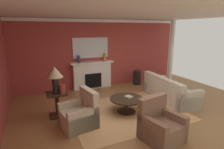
% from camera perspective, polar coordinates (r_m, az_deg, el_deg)
% --- Properties ---
extents(ground_plane, '(8.90, 8.90, 0.00)m').
position_cam_1_polar(ground_plane, '(5.57, 7.39, -12.24)').
color(ground_plane, olive).
extents(wall_fireplace, '(7.45, 0.12, 2.84)m').
position_cam_1_polar(wall_fireplace, '(7.92, -4.23, 6.47)').
color(wall_fireplace, '#9E3833').
rests_on(wall_fireplace, ground_plane).
extents(ceiling_panel, '(7.45, 6.78, 0.06)m').
position_cam_1_polar(ceiling_panel, '(5.28, 6.64, 18.44)').
color(ceiling_panel, white).
extents(crown_moulding, '(7.45, 0.08, 0.12)m').
position_cam_1_polar(crown_moulding, '(7.79, -4.20, 16.22)').
color(crown_moulding, white).
extents(area_rug, '(3.33, 2.64, 0.01)m').
position_cam_1_polar(area_rug, '(5.71, 4.41, -11.40)').
color(area_rug, tan).
rests_on(area_rug, ground_plane).
extents(fireplace, '(1.80, 0.35, 1.13)m').
position_cam_1_polar(fireplace, '(7.78, -6.10, -0.35)').
color(fireplace, white).
rests_on(fireplace, ground_plane).
extents(mantel_mirror, '(1.49, 0.04, 0.82)m').
position_cam_1_polar(mantel_mirror, '(7.69, -6.60, 8.19)').
color(mantel_mirror, silver).
extents(sofa, '(1.04, 2.16, 0.85)m').
position_cam_1_polar(sofa, '(6.81, 17.18, -5.10)').
color(sofa, beige).
rests_on(sofa, ground_plane).
extents(armchair_near_window, '(0.92, 0.92, 0.95)m').
position_cam_1_polar(armchair_near_window, '(4.89, -9.93, -12.22)').
color(armchair_near_window, '#C1B293').
rests_on(armchair_near_window, ground_plane).
extents(armchair_facing_fireplace, '(0.94, 0.94, 0.95)m').
position_cam_1_polar(armchair_facing_fireplace, '(4.45, 14.75, -15.30)').
color(armchair_facing_fireplace, brown).
rests_on(armchair_facing_fireplace, ground_plane).
extents(coffee_table, '(1.00, 1.00, 0.45)m').
position_cam_1_polar(coffee_table, '(5.58, 4.47, -8.34)').
color(coffee_table, '#2D2319').
rests_on(coffee_table, ground_plane).
extents(side_table, '(0.56, 0.56, 0.70)m').
position_cam_1_polar(side_table, '(5.55, -16.57, -8.32)').
color(side_table, '#2D2319').
rests_on(side_table, ground_plane).
extents(table_lamp, '(0.44, 0.44, 0.75)m').
position_cam_1_polar(table_lamp, '(5.30, -17.19, -0.03)').
color(table_lamp, black).
rests_on(table_lamp, side_table).
extents(vase_mantel_right, '(0.11, 0.11, 0.32)m').
position_cam_1_polar(vase_mantel_right, '(7.77, -2.25, 5.37)').
color(vase_mantel_right, '#B7892D').
rests_on(vase_mantel_right, fireplace).
extents(vase_mantel_left, '(0.12, 0.12, 0.29)m').
position_cam_1_polar(vase_mantel_left, '(7.44, -10.17, 4.64)').
color(vase_mantel_left, navy).
rests_on(vase_mantel_left, fireplace).
extents(vase_on_side_table, '(0.15, 0.15, 0.26)m').
position_cam_1_polar(vase_on_side_table, '(5.31, -15.11, -4.29)').
color(vase_on_side_table, '#9E3328').
rests_on(vase_on_side_table, side_table).
extents(vase_tall_corner, '(0.35, 0.35, 0.62)m').
position_cam_1_polar(vase_tall_corner, '(8.39, 7.73, -0.92)').
color(vase_tall_corner, black).
rests_on(vase_tall_corner, ground_plane).
extents(book_red_cover, '(0.23, 0.24, 0.04)m').
position_cam_1_polar(book_red_cover, '(5.58, 5.19, -6.85)').
color(book_red_cover, tan).
rests_on(book_red_cover, coffee_table).
extents(column_white, '(0.20, 0.20, 2.84)m').
position_cam_1_polar(column_white, '(8.63, 17.75, 6.46)').
color(column_white, white).
rests_on(column_white, ground_plane).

